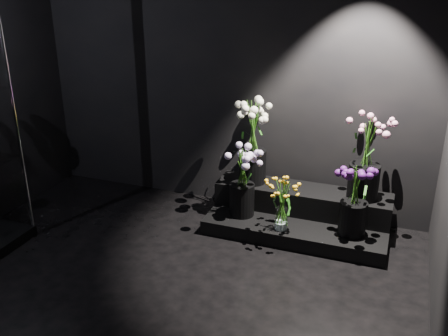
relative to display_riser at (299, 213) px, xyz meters
The scene contains 8 objects.
floor 1.87m from the display_riser, 116.44° to the right, with size 4.00×4.00×0.00m, color black.
wall_back 1.53m from the display_riser, 158.34° to the left, with size 4.00×4.00×0.00m, color black.
display_riser is the anchor object (origin of this frame).
bouquet_orange_bells 0.41m from the display_riser, 105.55° to the right, with size 0.30×0.30×0.46m.
bouquet_lilac 0.66m from the display_riser, 160.40° to the right, with size 0.43×0.43×0.66m.
bouquet_purple 0.64m from the display_riser, 21.27° to the right, with size 0.42×0.42×0.65m.
bouquet_cream_roses 0.84m from the display_riser, 170.00° to the left, with size 0.41×0.41×0.80m.
bouquet_pink_roses 0.85m from the display_riser, ahead, with size 0.49×0.49×0.77m.
Camera 1 is at (1.63, -2.52, 2.32)m, focal length 40.00 mm.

